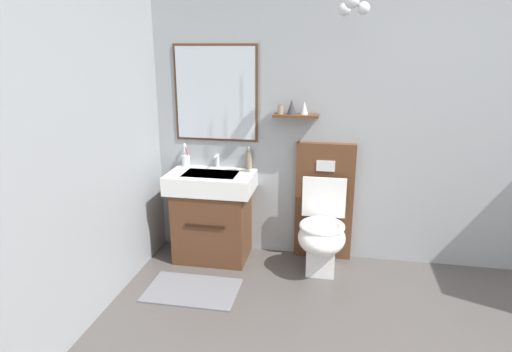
{
  "coord_description": "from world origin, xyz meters",
  "views": [
    {
      "loc": [
        -0.86,
        -1.58,
        1.75
      ],
      "look_at": [
        -1.46,
        1.66,
        0.78
      ],
      "focal_mm": 30.91,
      "sensor_mm": 36.0,
      "label": 1
    }
  ],
  "objects_px": {
    "toilet": "(323,223)",
    "toothbrush_cup": "(186,160)",
    "vanity_sink_left": "(213,213)",
    "soap_dispenser": "(249,160)"
  },
  "relations": [
    {
      "from": "toothbrush_cup",
      "to": "soap_dispenser",
      "type": "bearing_deg",
      "value": 1.06
    },
    {
      "from": "toothbrush_cup",
      "to": "soap_dispenser",
      "type": "xyz_separation_m",
      "value": [
        0.55,
        0.01,
        0.03
      ]
    },
    {
      "from": "toothbrush_cup",
      "to": "vanity_sink_left",
      "type": "bearing_deg",
      "value": -30.18
    },
    {
      "from": "toilet",
      "to": "toothbrush_cup",
      "type": "bearing_deg",
      "value": 172.35
    },
    {
      "from": "vanity_sink_left",
      "to": "soap_dispenser",
      "type": "distance_m",
      "value": 0.55
    },
    {
      "from": "vanity_sink_left",
      "to": "toilet",
      "type": "bearing_deg",
      "value": -0.14
    },
    {
      "from": "toothbrush_cup",
      "to": "toilet",
      "type": "bearing_deg",
      "value": -7.65
    },
    {
      "from": "toilet",
      "to": "soap_dispenser",
      "type": "height_order",
      "value": "toilet"
    },
    {
      "from": "vanity_sink_left",
      "to": "toilet",
      "type": "relative_size",
      "value": 0.75
    },
    {
      "from": "toilet",
      "to": "soap_dispenser",
      "type": "xyz_separation_m",
      "value": [
        -0.64,
        0.17,
        0.46
      ]
    }
  ]
}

